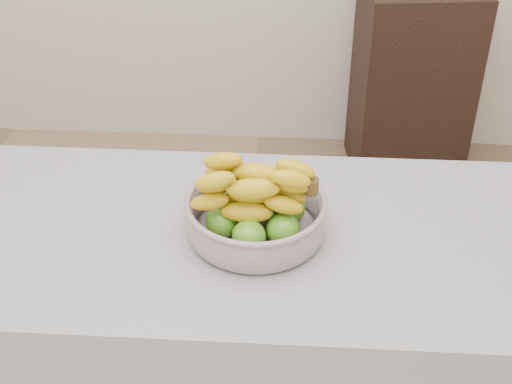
% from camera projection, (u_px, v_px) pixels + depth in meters
% --- Properties ---
extents(counter, '(2.00, 0.60, 0.90)m').
position_uv_depth(counter, '(212.00, 378.00, 1.70)').
color(counter, '#9C9BA3').
rests_on(counter, ground).
extents(cabinet, '(0.51, 0.43, 0.85)m').
position_uv_depth(cabinet, '(412.00, 83.00, 3.06)').
color(cabinet, black).
rests_on(cabinet, ground).
extents(fruit_bowl, '(0.28, 0.28, 0.16)m').
position_uv_depth(fruit_bowl, '(256.00, 211.00, 1.41)').
color(fruit_bowl, '#A6B9C7').
rests_on(fruit_bowl, counter).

